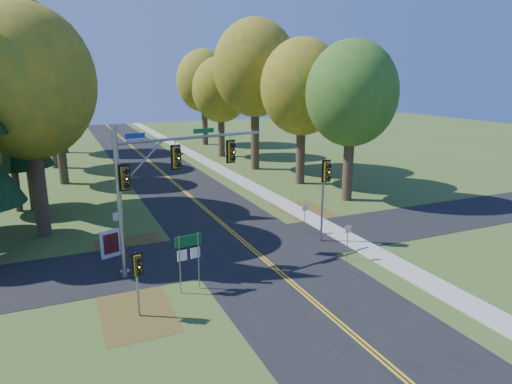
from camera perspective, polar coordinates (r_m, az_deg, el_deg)
name	(u,v)px	position (r m, az deg, el deg)	size (l,w,h in m)	color
ground	(264,259)	(25.65, 0.99, -8.40)	(160.00, 160.00, 0.00)	#3E5B20
road_main	(264,259)	(25.65, 0.99, -8.38)	(8.00, 160.00, 0.02)	black
road_cross	(250,247)	(27.35, -0.78, -6.91)	(60.00, 6.00, 0.02)	black
centerline_left	(262,259)	(25.60, 0.78, -8.38)	(0.10, 160.00, 0.01)	gold
centerline_right	(265,259)	(25.68, 1.19, -8.31)	(0.10, 160.00, 0.01)	gold
sidewalk_east	(356,243)	(28.62, 12.41, -6.22)	(1.60, 160.00, 0.06)	#9E998E
leaf_patch_w_near	(133,252)	(27.55, -15.11, -7.27)	(4.00, 6.00, 0.00)	brown
leaf_patch_e	(314,215)	(33.66, 7.25, -2.92)	(3.50, 8.00, 0.00)	brown
leaf_patch_w_far	(136,311)	(21.10, -14.77, -14.16)	(3.00, 5.00, 0.00)	brown
tree_w_a	(28,83)	(30.89, -26.60, 12.06)	(8.00, 8.00, 14.15)	#38281C
tree_e_a	(352,94)	(37.14, 11.89, 11.88)	(7.20, 7.20, 12.73)	#38281C
tree_w_b	(21,69)	(37.82, -27.27, 13.47)	(8.60, 8.60, 15.38)	#38281C
tree_e_b	(302,88)	(42.56, 5.81, 12.87)	(7.60, 7.60, 13.33)	#38281C
tree_w_c	(56,98)	(46.00, -23.67, 10.68)	(6.80, 6.80, 11.91)	#38281C
tree_e_c	(255,69)	(49.34, -0.07, 15.17)	(8.80, 8.80, 15.79)	#38281C
tree_w_d	(47,77)	(54.67, -24.62, 12.91)	(8.20, 8.20, 14.56)	#38281C
tree_e_d	(221,90)	(57.67, -4.41, 12.59)	(7.00, 7.00, 12.32)	#38281C
tree_w_e	(58,75)	(65.58, -23.54, 13.29)	(8.40, 8.40, 14.97)	#38281C
tree_e_e	(204,81)	(68.19, -6.53, 13.60)	(7.80, 7.80, 13.74)	#38281C
pine_c	(2,79)	(37.61, -29.15, 12.22)	(5.60, 5.60, 20.56)	#38281C
traffic_mast	(159,177)	(23.58, -12.01, 1.83)	(8.33, 2.07, 7.67)	gray
east_signal_pole	(325,180)	(27.36, 8.66, 1.45)	(0.60, 0.69, 5.13)	gray
ped_signal_pole	(138,270)	(19.58, -14.59, -9.40)	(0.46, 0.53, 2.93)	gray
route_sign_cluster	(189,251)	(21.59, -8.41, -7.30)	(1.32, 0.24, 2.85)	gray
info_kiosk	(111,244)	(26.91, -17.72, -6.20)	(1.14, 0.52, 1.59)	silver
reg_sign_e_north	(305,213)	(29.41, 6.12, -2.64)	(0.38, 0.06, 2.01)	gray
reg_sign_e_south	(348,236)	(25.62, 11.39, -5.38)	(0.39, 0.06, 2.04)	gray
reg_sign_w	(117,223)	(27.83, -16.94, -3.76)	(0.43, 0.14, 2.29)	gray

